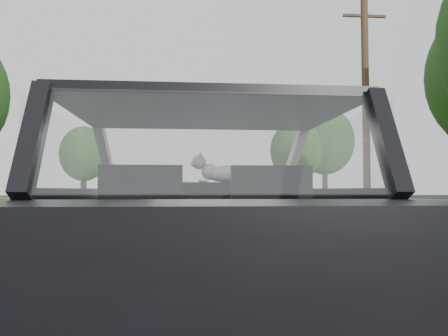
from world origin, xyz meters
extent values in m
plane|color=black|center=(0.00, 0.00, 0.00)|extent=(140.00, 140.00, 0.00)
cube|color=black|center=(0.00, 0.00, 0.72)|extent=(1.80, 4.00, 1.45)
cube|color=black|center=(0.00, 0.62, 0.85)|extent=(1.58, 0.45, 0.30)
cube|color=black|center=(-0.40, -0.29, 0.88)|extent=(0.50, 0.72, 0.42)
cube|color=black|center=(0.40, -0.29, 0.88)|extent=(0.50, 0.72, 0.42)
torus|color=black|center=(-0.40, 0.33, 0.92)|extent=(0.36, 0.36, 0.04)
ellipsoid|color=gray|center=(0.25, 0.67, 1.09)|extent=(0.59, 0.19, 0.26)
cube|color=gray|center=(4.30, 10.00, 0.58)|extent=(0.05, 90.00, 0.32)
imported|color=#9D9FA8|center=(-0.78, 25.81, 0.75)|extent=(1.95, 4.63, 1.50)
cube|color=#1E6B2F|center=(4.68, 16.20, 1.24)|extent=(0.48, 0.95, 2.47)
cylinder|color=#513828|center=(6.81, 13.11, 4.29)|extent=(0.36, 0.36, 8.59)
camera|label=1|loc=(-0.13, -3.08, 0.94)|focal=35.00mm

